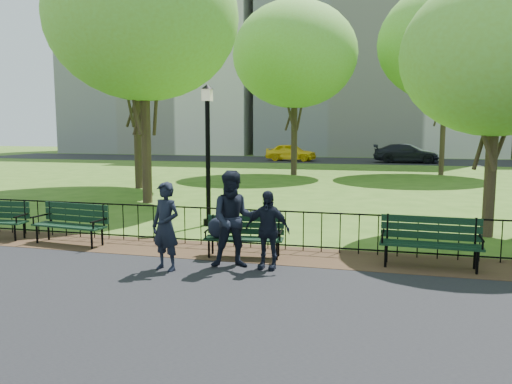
% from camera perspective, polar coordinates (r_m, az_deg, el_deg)
% --- Properties ---
extents(ground, '(120.00, 120.00, 0.00)m').
position_cam_1_polar(ground, '(9.60, -4.94, -9.05)').
color(ground, '#355817').
extents(asphalt_path, '(60.00, 9.20, 0.01)m').
position_cam_1_polar(asphalt_path, '(6.68, -15.15, -16.65)').
color(asphalt_path, black).
rests_on(asphalt_path, ground).
extents(dirt_strip, '(60.00, 1.60, 0.01)m').
position_cam_1_polar(dirt_strip, '(10.97, -2.31, -6.89)').
color(dirt_strip, '#372216').
rests_on(dirt_strip, ground).
extents(far_street, '(70.00, 9.00, 0.01)m').
position_cam_1_polar(far_street, '(43.87, 10.53, 3.55)').
color(far_street, black).
rests_on(far_street, ground).
extents(iron_fence, '(24.06, 0.06, 1.00)m').
position_cam_1_polar(iron_fence, '(11.33, -1.58, -3.91)').
color(iron_fence, black).
rests_on(iron_fence, ground).
extents(apartment_west, '(22.00, 15.00, 26.00)m').
position_cam_1_polar(apartment_west, '(62.85, -9.56, 16.52)').
color(apartment_west, silver).
rests_on(apartment_west, ground).
extents(apartment_mid, '(24.00, 15.00, 30.00)m').
position_cam_1_polar(apartment_mid, '(58.02, 13.96, 19.22)').
color(apartment_mid, beige).
rests_on(apartment_mid, ground).
extents(park_bench_main, '(1.68, 0.68, 0.93)m').
position_cam_1_polar(park_bench_main, '(10.48, -2.76, -4.37)').
color(park_bench_main, black).
rests_on(park_bench_main, ground).
extents(park_bench_left_a, '(1.87, 0.77, 1.03)m').
position_cam_1_polar(park_bench_left_a, '(12.43, -20.30, -2.94)').
color(park_bench_left_a, black).
rests_on(park_bench_left_a, ground).
extents(park_bench_right_a, '(1.92, 0.67, 1.07)m').
position_cam_1_polar(park_bench_right_a, '(10.28, 19.32, -4.83)').
color(park_bench_right_a, black).
rests_on(park_bench_right_a, ground).
extents(lamppost, '(0.35, 0.35, 3.90)m').
position_cam_1_polar(lamppost, '(13.88, -5.53, 4.85)').
color(lamppost, black).
rests_on(lamppost, ground).
extents(tree_near_w, '(6.78, 6.78, 9.44)m').
position_cam_1_polar(tree_near_w, '(19.01, -12.82, 18.76)').
color(tree_near_w, '#2D2116').
rests_on(tree_near_w, ground).
extents(tree_near_e, '(4.60, 4.60, 6.41)m').
position_cam_1_polar(tree_near_e, '(13.74, 25.87, 13.86)').
color(tree_near_e, '#2D2116').
rests_on(tree_near_e, ground).
extents(tree_mid_w, '(7.66, 7.66, 10.67)m').
position_cam_1_polar(tree_mid_w, '(23.86, -13.74, 18.41)').
color(tree_mid_w, '#2D2116').
rests_on(tree_mid_w, ground).
extents(tree_far_c, '(7.19, 7.19, 10.02)m').
position_cam_1_polar(tree_far_c, '(29.90, 4.47, 15.37)').
color(tree_far_c, '#2D2116').
rests_on(tree_far_c, ground).
extents(tree_far_e, '(7.87, 7.87, 10.96)m').
position_cam_1_polar(tree_far_e, '(31.88, 20.99, 15.61)').
color(tree_far_e, '#2D2116').
rests_on(tree_far_e, ground).
extents(person_left, '(0.70, 0.56, 1.69)m').
position_cam_1_polar(person_left, '(9.60, -10.27, -3.88)').
color(person_left, black).
rests_on(person_left, asphalt_path).
extents(person_mid, '(1.02, 0.73, 1.89)m').
position_cam_1_polar(person_mid, '(9.64, -2.54, -3.14)').
color(person_mid, black).
rests_on(person_mid, asphalt_path).
extents(person_right, '(0.92, 0.45, 1.52)m').
position_cam_1_polar(person_right, '(9.56, 1.30, -4.34)').
color(person_right, black).
rests_on(person_right, asphalt_path).
extents(taxi, '(4.49, 2.29, 1.46)m').
position_cam_1_polar(taxi, '(42.79, 4.03, 4.55)').
color(taxi, yellow).
rests_on(taxi, far_street).
extents(sedan_silver, '(4.65, 1.84, 1.51)m').
position_cam_1_polar(sedan_silver, '(42.40, 17.08, 4.26)').
color(sedan_silver, '#989B9F').
rests_on(sedan_silver, far_street).
extents(sedan_dark, '(5.23, 2.26, 1.50)m').
position_cam_1_polar(sedan_dark, '(41.91, 16.78, 4.24)').
color(sedan_dark, black).
rests_on(sedan_dark, far_street).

